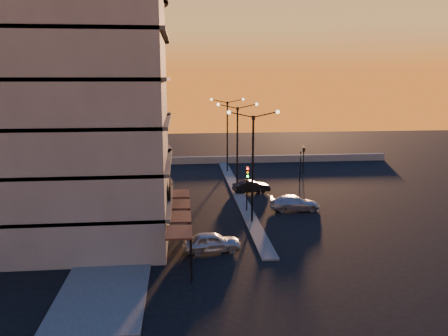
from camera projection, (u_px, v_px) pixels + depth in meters
ground at (252, 222)px, 37.18m from camera, size 120.00×120.00×0.00m
sidewalk_west at (132, 211)px, 40.05m from camera, size 5.00×40.00×0.12m
median at (237, 191)px, 46.90m from camera, size 1.20×36.00×0.12m
parapet at (237, 159)px, 62.59m from camera, size 44.00×0.50×1.00m
building at (73, 80)px, 33.41m from camera, size 14.35×17.08×25.00m
streetlamp_near at (253, 158)px, 36.03m from camera, size 4.32×0.32×9.51m
streetlamp_mid at (237, 140)px, 45.77m from camera, size 4.32×0.32×9.51m
streetlamp_far at (227, 129)px, 55.50m from camera, size 4.32×0.32×9.51m
traffic_light_main at (247, 181)px, 39.38m from camera, size 0.28×0.44×4.25m
signal_east_a at (300, 166)px, 51.18m from camera, size 0.13×0.16×3.60m
signal_east_b at (304, 150)px, 54.98m from camera, size 0.42×1.99×3.60m
car_hatchback at (212, 242)px, 30.88m from camera, size 4.25×2.08×1.40m
car_sedan at (251, 186)px, 46.65m from camera, size 4.11×2.00×1.30m
car_wagon at (295, 203)px, 40.40m from camera, size 4.71×2.07×1.35m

